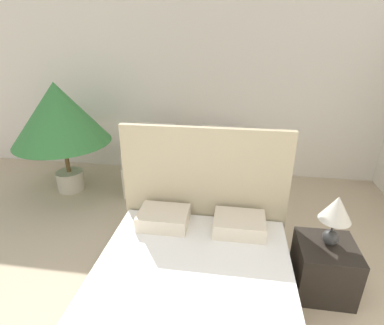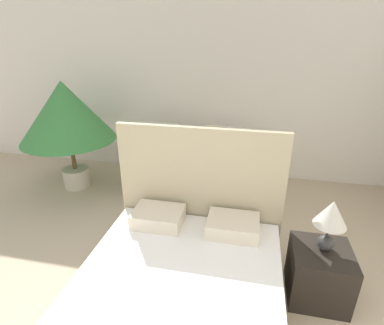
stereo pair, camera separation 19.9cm
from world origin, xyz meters
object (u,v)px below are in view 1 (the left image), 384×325
object	(u,v)px
armchair_near_window_right	(218,176)
armchair_near_window_left	(151,171)
bed	(190,301)
nightstand	(324,268)
table_lamp	(336,213)
side_table	(184,177)
potted_palm	(59,115)

from	to	relation	value
armchair_near_window_right	armchair_near_window_left	bearing A→B (deg)	-176.05
bed	nightstand	distance (m)	1.26
table_lamp	side_table	size ratio (longest dim) A/B	0.95
nightstand	potted_palm	bearing A→B (deg)	155.77
armchair_near_window_right	side_table	xyz separation A→B (m)	(-0.49, -0.01, -0.05)
armchair_near_window_right	side_table	world-z (taller)	armchair_near_window_right
nightstand	side_table	size ratio (longest dim) A/B	1.00
bed	nightstand	bearing A→B (deg)	27.49
potted_palm	side_table	xyz separation A→B (m)	(1.69, 0.16, -0.89)
potted_palm	side_table	bearing A→B (deg)	5.28
bed	armchair_near_window_right	bearing A→B (deg)	88.29
armchair_near_window_left	table_lamp	bearing A→B (deg)	-33.30
bed	side_table	distance (m)	2.24
nightstand	table_lamp	bearing A→B (deg)	70.48
bed	potted_palm	size ratio (longest dim) A/B	1.24
nightstand	bed	bearing A→B (deg)	-152.51
armchair_near_window_right	side_table	bearing A→B (deg)	-175.08
potted_palm	table_lamp	xyz separation A→B (m)	(3.25, -1.43, -0.33)
bed	armchair_near_window_left	xyz separation A→B (m)	(-0.92, 2.20, 0.00)
armchair_near_window_left	nightstand	world-z (taller)	armchair_near_window_left
bed	armchair_near_window_right	size ratio (longest dim) A/B	2.07
bed	side_table	xyz separation A→B (m)	(-0.43, 2.19, -0.05)
bed	armchair_near_window_left	size ratio (longest dim) A/B	2.07
armchair_near_window_right	bed	bearing A→B (deg)	-87.76
armchair_near_window_right	nightstand	world-z (taller)	armchair_near_window_right
armchair_near_window_right	nightstand	xyz separation A→B (m)	(1.05, -1.62, -0.06)
armchair_near_window_left	side_table	distance (m)	0.49
bed	table_lamp	world-z (taller)	bed
bed	table_lamp	bearing A→B (deg)	28.32
armchair_near_window_right	side_table	size ratio (longest dim) A/B	1.93
armchair_near_window_right	table_lamp	world-z (taller)	table_lamp
armchair_near_window_right	nightstand	distance (m)	1.93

